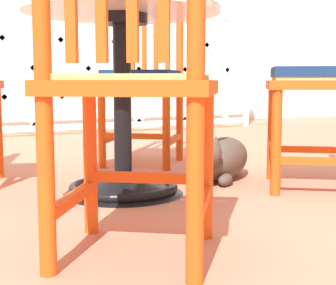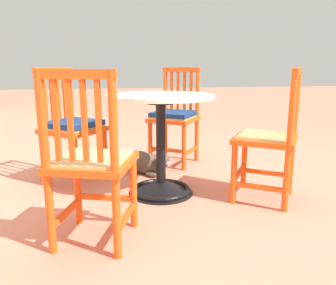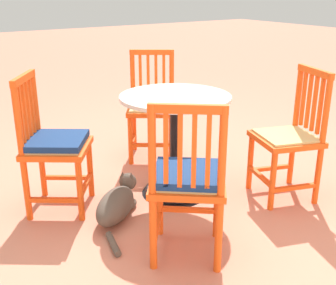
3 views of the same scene
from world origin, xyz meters
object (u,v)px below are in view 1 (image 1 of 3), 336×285
at_px(cafe_table, 123,123).
at_px(tabby_cat, 221,159).
at_px(orange_chair_facing_out, 132,87).
at_px(orange_chair_near_fence, 323,81).
at_px(orange_chair_at_corner, 143,81).

height_order(cafe_table, tabby_cat, cafe_table).
distance_m(cafe_table, orange_chair_facing_out, 0.77).
bearing_deg(tabby_cat, orange_chair_near_fence, -50.34).
distance_m(cafe_table, orange_chair_near_fence, 0.84).
bearing_deg(orange_chair_near_fence, tabby_cat, 129.66).
bearing_deg(orange_chair_near_fence, orange_chair_at_corner, 113.86).
distance_m(orange_chair_at_corner, orange_chair_facing_out, 1.51).
xyz_separation_m(orange_chair_at_corner, tabby_cat, (0.13, -0.59, -0.35)).
bearing_deg(orange_chair_facing_out, orange_chair_at_corner, 65.73).
bearing_deg(cafe_table, tabby_cat, 8.24).
height_order(orange_chair_near_fence, orange_chair_facing_out, same).
relative_size(orange_chair_near_fence, orange_chair_facing_out, 1.00).
bearing_deg(cafe_table, orange_chair_at_corner, 60.59).
distance_m(cafe_table, tabby_cat, 0.54).
xyz_separation_m(orange_chair_facing_out, tabby_cat, (0.75, 0.79, -0.34)).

